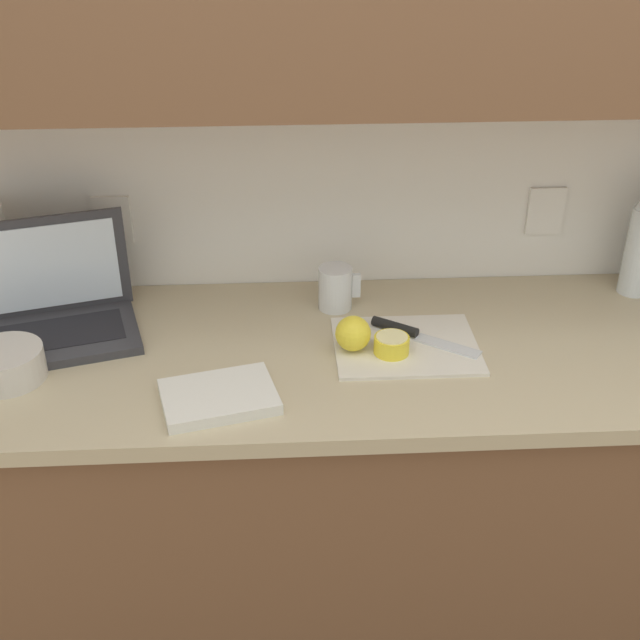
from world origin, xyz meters
The scene contains 11 objects.
ground_plane centered at (0.00, 0.00, 0.00)m, with size 12.00×12.00×0.00m, color brown.
wall_back centered at (0.00, 0.25, 1.56)m, with size 5.20×0.38×2.60m.
counter_unit centered at (0.02, 0.00, 0.47)m, with size 2.52×0.65×0.93m.
laptop centered at (-0.93, 0.11, 0.99)m, with size 0.40×0.32×0.25m.
cutting_board centered at (-0.16, -0.01, 0.93)m, with size 0.31×0.25×0.01m, color silver.
knife centered at (-0.15, 0.04, 0.94)m, with size 0.23×0.17×0.02m.
lemon_half_cut centered at (-0.19, -0.04, 0.95)m, with size 0.08×0.08×0.04m.
lemon_whole_beside centered at (-0.28, -0.02, 0.97)m, with size 0.08×0.08×0.08m.
measuring_cup centered at (-0.30, 0.18, 0.98)m, with size 0.10×0.08×0.10m.
bowl_white centered at (-0.99, -0.08, 0.96)m, with size 0.16×0.16×0.07m.
dish_towel centered at (-0.56, -0.19, 0.94)m, with size 0.22×0.16×0.02m, color silver.
Camera 1 is at (-0.43, -1.49, 1.85)m, focal length 45.00 mm.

